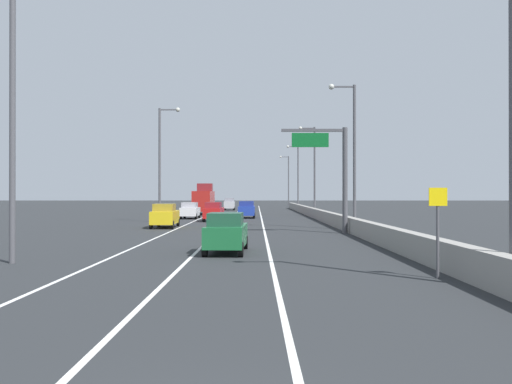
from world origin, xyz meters
The scene contains 21 objects.
ground_plane centered at (0.00, 64.00, 0.00)m, with size 320.00×320.00×0.00m, color #26282B.
lane_stripe_left centered at (-5.50, 55.00, 0.00)m, with size 0.16×130.00×0.00m, color silver.
lane_stripe_center centered at (-2.00, 55.00, 0.00)m, with size 0.16×130.00×0.00m, color silver.
lane_stripe_right centered at (1.50, 55.00, 0.00)m, with size 0.16×130.00×0.00m, color silver.
jersey_barrier_right centered at (7.76, 40.00, 0.55)m, with size 0.60×120.00×1.10m, color gray.
overhead_sign_gantry centered at (6.42, 32.02, 4.73)m, with size 4.68×0.36×7.50m.
speed_advisory_sign centered at (6.86, 12.19, 1.76)m, with size 0.60×0.11×3.00m.
lamp_post_right_near centered at (8.07, 10.03, 6.46)m, with size 2.14×0.44×11.38m.
lamp_post_right_second centered at (8.32, 35.84, 6.46)m, with size 2.14×0.44×11.38m.
lamp_post_right_third centered at (8.08, 61.65, 6.46)m, with size 2.14×0.44×11.38m.
lamp_post_right_fourth centered at (8.05, 87.45, 6.46)m, with size 2.14×0.44×11.38m.
lamp_post_right_fifth centered at (7.97, 113.26, 6.46)m, with size 2.14×0.44×11.38m.
lamp_post_left_near centered at (-8.72, 16.03, 6.46)m, with size 2.14×0.44×11.38m.
lamp_post_left_mid centered at (-8.45, 47.00, 6.46)m, with size 2.14×0.44×11.38m.
car_white_0 centered at (-6.61, 54.53, 0.93)m, with size 1.97×4.06×1.86m.
car_blue_1 centered at (-0.22, 56.21, 0.99)m, with size 2.00×4.34×1.98m.
car_yellow_2 centered at (-6.70, 38.61, 0.99)m, with size 2.05×4.82×1.99m.
car_green_3 centered at (-0.54, 19.83, 0.95)m, with size 1.98×4.43×1.91m.
car_silver_4 centered at (-3.77, 86.89, 1.04)m, with size 1.88×4.19×2.10m.
car_red_5 centered at (-3.49, 49.08, 0.98)m, with size 1.93×4.78×1.96m.
box_truck centered at (-6.34, 67.52, 1.96)m, with size 2.50×8.38×4.28m.
Camera 1 is at (0.87, -5.16, 2.79)m, focal length 36.98 mm.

